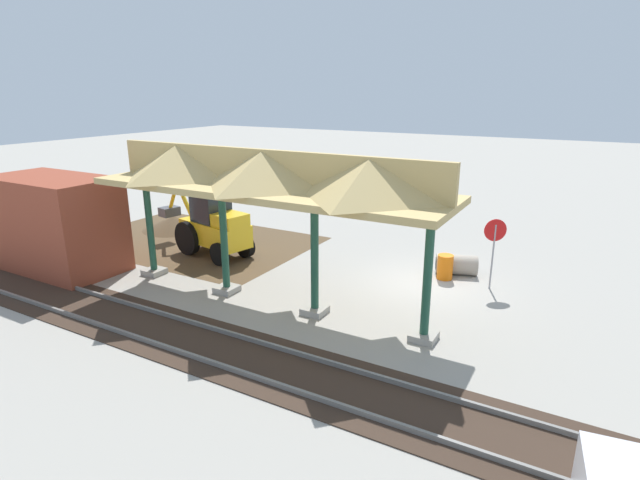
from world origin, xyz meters
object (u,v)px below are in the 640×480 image
Objects in this scene: backhoe at (213,225)px; traffic_barrel at (445,267)px; brick_utility_building at (56,224)px; concrete_pipe at (456,265)px; stop_sign at (494,239)px.

backhoe is 9.39m from traffic_barrel.
brick_utility_building reaches higher than backhoe.
concrete_pipe is (-9.38, -2.63, -0.89)m from backhoe.
brick_utility_building is (14.75, 5.96, -0.02)m from stop_sign.
backhoe is at bearing 15.68° from concrete_pipe.
stop_sign is 2.14m from concrete_pipe.
backhoe is 5.77m from brick_utility_building.
backhoe is (10.77, 1.81, -0.52)m from stop_sign.
traffic_barrel is at bearing -155.06° from brick_utility_building.
concrete_pipe is at bearing -153.09° from brick_utility_building.
brick_utility_building is at bearing 26.91° from concrete_pipe.
backhoe is at bearing 12.07° from traffic_barrel.
backhoe is 1.07× the size of brick_utility_building.
brick_utility_building reaches higher than traffic_barrel.
brick_utility_building reaches higher than concrete_pipe.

